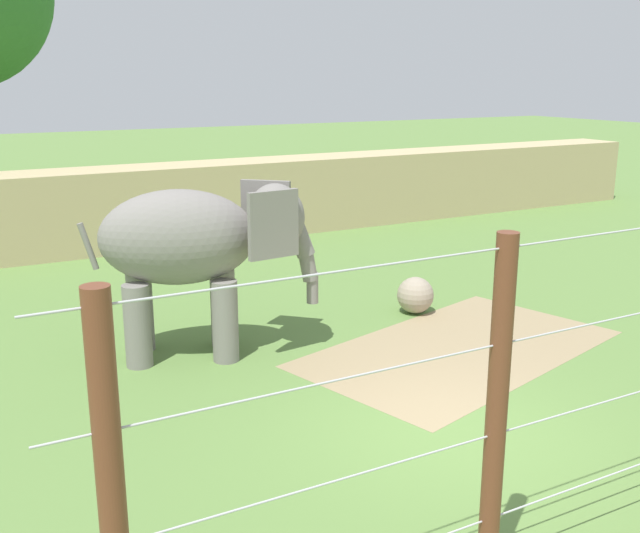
# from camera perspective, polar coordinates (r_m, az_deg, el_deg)

# --- Properties ---
(ground_plane) EXTENTS (120.00, 120.00, 0.00)m
(ground_plane) POSITION_cam_1_polar(r_m,az_deg,el_deg) (10.60, 9.91, -12.45)
(ground_plane) COLOR #5B7F3D
(dirt_patch) EXTENTS (6.57, 4.78, 0.01)m
(dirt_patch) POSITION_cam_1_polar(r_m,az_deg,el_deg) (13.61, 10.70, -6.22)
(dirt_patch) COLOR #937F5B
(dirt_patch) RESTS_ON ground
(embankment_wall) EXTENTS (36.00, 1.80, 2.26)m
(embankment_wall) POSITION_cam_1_polar(r_m,az_deg,el_deg) (21.90, -12.27, 4.65)
(embankment_wall) COLOR tan
(embankment_wall) RESTS_ON ground
(elephant) EXTENTS (3.87, 2.33, 2.99)m
(elephant) POSITION_cam_1_polar(r_m,az_deg,el_deg) (12.75, -9.46, 1.70)
(elephant) COLOR gray
(elephant) RESTS_ON ground
(enrichment_ball) EXTENTS (0.76, 0.76, 0.76)m
(enrichment_ball) POSITION_cam_1_polar(r_m,az_deg,el_deg) (15.35, 7.36, -2.21)
(enrichment_ball) COLOR gray
(enrichment_ball) RESTS_ON ground
(cable_fence) EXTENTS (11.18, 0.20, 3.45)m
(cable_fence) POSITION_cam_1_polar(r_m,az_deg,el_deg) (8.26, 21.79, -8.15)
(cable_fence) COLOR brown
(cable_fence) RESTS_ON ground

